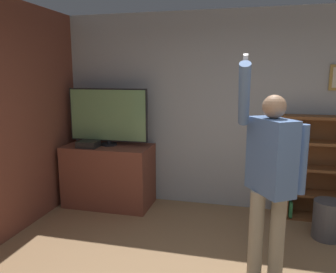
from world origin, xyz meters
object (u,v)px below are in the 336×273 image
object	(u,v)px
television	(108,116)
game_console	(88,144)
bookshelf	(307,169)
waste_bin	(328,220)
person	(270,173)

from	to	relation	value
television	game_console	world-z (taller)	television
bookshelf	waste_bin	distance (m)	0.72
bookshelf	person	bearing A→B (deg)	-109.70
television	person	world-z (taller)	person
game_console	bookshelf	distance (m)	2.92
bookshelf	waste_bin	world-z (taller)	bookshelf
television	waste_bin	xyz separation A→B (m)	(2.84, -0.38, -1.06)
television	game_console	bearing A→B (deg)	-139.04
bookshelf	waste_bin	size ratio (longest dim) A/B	3.01
bookshelf	person	xyz separation A→B (m)	(-0.56, -1.57, 0.37)
game_console	bookshelf	size ratio (longest dim) A/B	0.20
television	bookshelf	distance (m)	2.74
game_console	waste_bin	bearing A→B (deg)	-3.49
television	game_console	xyz separation A→B (m)	(-0.22, -0.19, -0.37)
television	game_console	size ratio (longest dim) A/B	4.15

